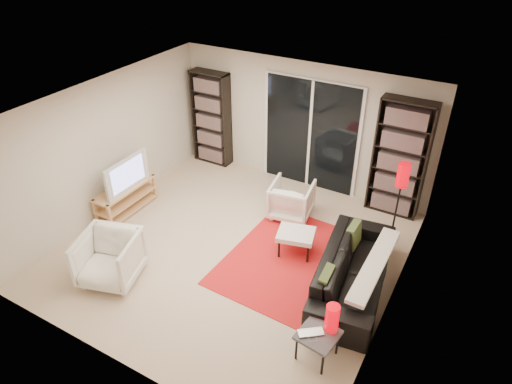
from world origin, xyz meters
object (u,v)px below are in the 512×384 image
Objects in this scene: bookshelf_left at (211,118)px; bookshelf_right at (400,159)px; tv_stand at (126,198)px; armchair_front at (109,258)px; ottoman at (296,235)px; armchair_back at (292,200)px; sofa at (354,271)px; floor_lamp at (402,183)px; side_table at (318,336)px.

bookshelf_left is 0.93× the size of bookshelf_right.
bookshelf_left is 2.46m from tv_stand.
armchair_front reaches higher than ottoman.
tv_stand is at bearing -172.35° from ottoman.
bookshelf_left is at bearing -32.77° from armchair_back.
bookshelf_right reaches higher than sofa.
tv_stand is 1.70× the size of armchair_back.
floor_lamp reaches higher than sofa.
bookshelf_right is 1.48× the size of floor_lamp.
sofa is 1.09m from ottoman.
bookshelf_right is at bearing -0.00° from bookshelf_left.
bookshelf_left is 4.54m from sofa.
floor_lamp is at bearing -15.08° from sofa.
ottoman is at bearing 7.65° from tv_stand.
bookshelf_left is at bearing 180.00° from bookshelf_right.
ottoman is (0.51, -0.90, 0.02)m from armchair_back.
side_table is (1.58, -2.56, 0.03)m from armchair_back.
bookshelf_right reaches higher than armchair_front.
sofa is at bearing -97.40° from floor_lamp.
armchair_front is (0.75, -3.78, -0.60)m from bookshelf_left.
sofa is 2.68× the size of armchair_front.
sofa is 3.35× the size of ottoman.
ottoman is at bearing 24.11° from armchair_front.
armchair_front is at bearing -78.80° from bookshelf_left.
bookshelf_left is at bearing 83.09° from tv_stand.
bookshelf_right is 2.54× the size of armchair_front.
armchair_front is 2.81m from ottoman.
bookshelf_left is 3.90m from armchair_front.
bookshelf_right is at bearing 106.02° from floor_lamp.
ottoman is 1.31× the size of side_table.
armchair_back is 3.00m from side_table.
armchair_front is at bearing -129.41° from bookshelf_right.
armchair_front is (-1.60, -2.75, 0.05)m from armchair_back.
bookshelf_left is 3.85× the size of side_table.
bookshelf_right is 3.17× the size of ottoman.
side_table is at bearing 112.47° from armchair_back.
bookshelf_left is 1.38× the size of floor_lamp.
sofa reaches higher than ottoman.
sofa is (0.05, -2.23, -0.73)m from bookshelf_right.
armchair_back is at bearing 26.66° from tv_stand.
floor_lamp is (0.16, 2.76, 0.73)m from side_table.
sofa is 1.62m from floor_lamp.
floor_lamp reaches higher than side_table.
bookshelf_left is 1.59× the size of tv_stand.
side_table is 0.36× the size of floor_lamp.
bookshelf_left reaches higher than armchair_front.
floor_lamp is at bearing 177.50° from armchair_back.
bookshelf_right is 2.28m from ottoman.
armchair_back is at bearing -145.80° from bookshelf_right.
bookshelf_left is 2.95× the size of ottoman.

